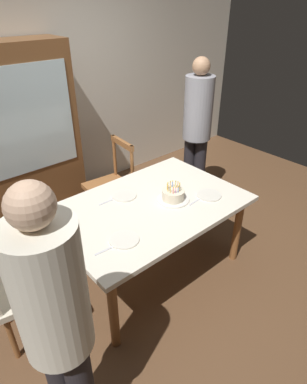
# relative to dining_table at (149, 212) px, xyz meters

# --- Properties ---
(ground) EXTENTS (6.40, 6.40, 0.00)m
(ground) POSITION_rel_dining_table_xyz_m (0.00, 0.00, -0.65)
(ground) COLOR brown
(back_wall) EXTENTS (6.40, 0.10, 2.60)m
(back_wall) POSITION_rel_dining_table_xyz_m (0.00, 1.85, 0.65)
(back_wall) COLOR silver
(back_wall) RESTS_ON ground
(dining_table) EXTENTS (1.62, 1.08, 0.72)m
(dining_table) POSITION_rel_dining_table_xyz_m (0.00, 0.00, 0.00)
(dining_table) COLOR silver
(dining_table) RESTS_ON ground
(birthday_cake) EXTENTS (0.28, 0.28, 0.16)m
(birthday_cake) POSITION_rel_dining_table_xyz_m (0.20, -0.09, 0.12)
(birthday_cake) COLOR silver
(birthday_cake) RESTS_ON dining_table
(plate_near_celebrant) EXTENTS (0.22, 0.22, 0.01)m
(plate_near_celebrant) POSITION_rel_dining_table_xyz_m (-0.45, -0.24, 0.08)
(plate_near_celebrant) COLOR silver
(plate_near_celebrant) RESTS_ON dining_table
(plate_far_side) EXTENTS (0.22, 0.22, 0.01)m
(plate_far_side) POSITION_rel_dining_table_xyz_m (-0.08, 0.24, 0.08)
(plate_far_side) COLOR silver
(plate_far_side) RESTS_ON dining_table
(plate_near_guest) EXTENTS (0.22, 0.22, 0.01)m
(plate_near_guest) POSITION_rel_dining_table_xyz_m (0.49, -0.24, 0.08)
(plate_near_guest) COLOR silver
(plate_near_guest) RESTS_ON dining_table
(fork_near_celebrant) EXTENTS (0.18, 0.03, 0.01)m
(fork_near_celebrant) POSITION_rel_dining_table_xyz_m (-0.61, -0.25, 0.08)
(fork_near_celebrant) COLOR silver
(fork_near_celebrant) RESTS_ON dining_table
(fork_far_side) EXTENTS (0.18, 0.02, 0.01)m
(fork_far_side) POSITION_rel_dining_table_xyz_m (-0.24, 0.26, 0.08)
(fork_far_side) COLOR silver
(fork_far_side) RESTS_ON dining_table
(fork_near_guest) EXTENTS (0.18, 0.03, 0.01)m
(fork_near_guest) POSITION_rel_dining_table_xyz_m (0.33, -0.23, 0.08)
(fork_near_guest) COLOR silver
(fork_near_guest) RESTS_ON dining_table
(chair_spindle_back) EXTENTS (0.48, 0.48, 0.95)m
(chair_spindle_back) POSITION_rel_dining_table_xyz_m (0.19, 0.86, -0.19)
(chair_spindle_back) COLOR brown
(chair_spindle_back) RESTS_ON ground
(chair_upholstered) EXTENTS (0.51, 0.51, 0.95)m
(chair_upholstered) POSITION_rel_dining_table_xyz_m (-1.20, 0.09, -0.11)
(chair_upholstered) COLOR beige
(chair_upholstered) RESTS_ON ground
(person_celebrant) EXTENTS (0.32, 0.32, 1.70)m
(person_celebrant) POSITION_rel_dining_table_xyz_m (-1.20, -0.76, 0.32)
(person_celebrant) COLOR #262328
(person_celebrant) RESTS_ON ground
(person_guest) EXTENTS (0.32, 0.32, 1.71)m
(person_guest) POSITION_rel_dining_table_xyz_m (1.22, 0.58, 0.33)
(person_guest) COLOR #262328
(person_guest) RESTS_ON ground
(china_cabinet) EXTENTS (1.10, 0.45, 1.90)m
(china_cabinet) POSITION_rel_dining_table_xyz_m (-0.40, 1.56, 0.31)
(china_cabinet) COLOR brown
(china_cabinet) RESTS_ON ground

